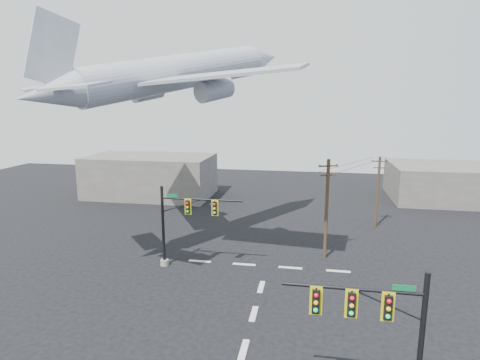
% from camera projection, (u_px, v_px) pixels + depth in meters
% --- Properties ---
extents(ground, '(120.00, 120.00, 0.00)m').
position_uv_depth(ground, '(244.00, 350.00, 22.95)').
color(ground, black).
rests_on(ground, ground).
extents(lane_markings, '(14.00, 21.20, 0.01)m').
position_uv_depth(lane_markings, '(256.00, 304.00, 28.09)').
color(lane_markings, beige).
rests_on(lane_markings, ground).
extents(signal_mast_near, '(6.39, 0.77, 7.01)m').
position_uv_depth(signal_mast_near, '(385.00, 336.00, 17.44)').
color(signal_mast_near, gray).
rests_on(signal_mast_near, ground).
extents(signal_mast_far, '(7.23, 0.77, 7.02)m').
position_uv_depth(signal_mast_far, '(180.00, 224.00, 33.67)').
color(signal_mast_far, gray).
rests_on(signal_mast_far, ground).
extents(utility_pole_a, '(1.71, 0.82, 9.05)m').
position_uv_depth(utility_pole_a, '(327.00, 207.00, 35.44)').
color(utility_pole_a, '#412F1C').
rests_on(utility_pole_a, ground).
extents(utility_pole_b, '(1.62, 0.27, 8.00)m').
position_uv_depth(utility_pole_b, '(378.00, 190.00, 44.57)').
color(utility_pole_b, '#412F1C').
rests_on(utility_pole_b, ground).
extents(power_lines, '(7.48, 10.42, 0.03)m').
position_uv_depth(power_lines, '(357.00, 164.00, 39.34)').
color(power_lines, black).
extents(airliner, '(22.61, 24.84, 7.49)m').
position_uv_depth(airliner, '(179.00, 73.00, 34.99)').
color(airliner, '#A1A6AD').
extents(building_left, '(18.00, 10.00, 6.00)m').
position_uv_depth(building_left, '(151.00, 176.00, 59.61)').
color(building_left, '#69655C').
rests_on(building_left, ground).
extents(building_right, '(14.00, 12.00, 5.00)m').
position_uv_depth(building_right, '(442.00, 182.00, 57.27)').
color(building_right, '#69655C').
rests_on(building_right, ground).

